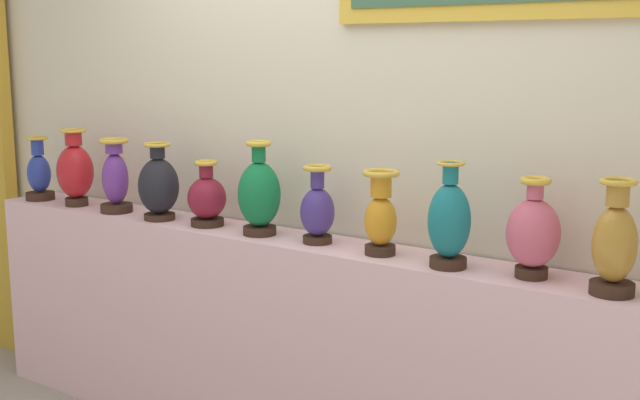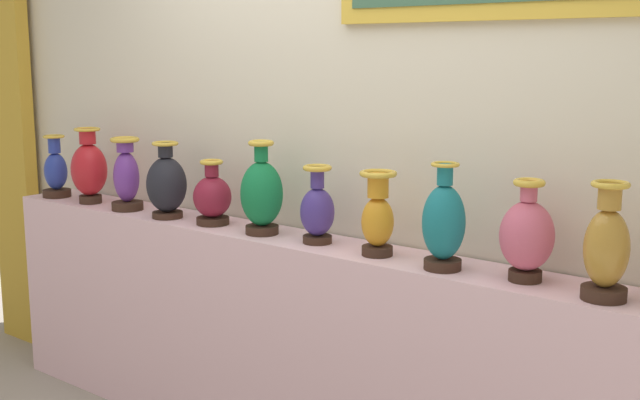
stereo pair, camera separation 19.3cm
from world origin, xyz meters
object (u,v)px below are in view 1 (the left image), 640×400
Objects in this scene: vase_violet at (115,178)px; vase_teal at (449,222)px; vase_onyx at (159,186)px; vase_ochre at (615,244)px; vase_rose at (533,233)px; vase_indigo at (317,210)px; vase_burgundy at (207,198)px; vase_emerald at (259,195)px; vase_cobalt at (39,174)px; vase_amber at (381,215)px; vase_crimson at (75,171)px.

vase_teal is at bearing -0.20° from vase_violet.
vase_ochre is at bearing -0.05° from vase_onyx.
vase_rose is (0.30, 0.04, -0.01)m from vase_teal.
vase_onyx is 0.88m from vase_indigo.
vase_ochre is at bearing -0.18° from vase_violet.
vase_indigo is at bearing 1.01° from vase_burgundy.
vase_emerald reaches higher than vase_violet.
vase_emerald is at bearing 0.77° from vase_cobalt.
vase_rose is 0.93× the size of vase_ochre.
vase_emerald reaches higher than vase_amber.
vase_violet is 1.18m from vase_indigo.
vase_emerald reaches higher than vase_ochre.
vase_crimson is at bearing 179.64° from vase_onyx.
vase_cobalt is 1.13× the size of vase_burgundy.
vase_emerald reaches higher than vase_teal.
vase_teal reaches higher than vase_indigo.
vase_onyx is at bearing -0.36° from vase_crimson.
vase_crimson is 1.19× the size of vase_amber.
vase_ochre reaches higher than vase_indigo.
vase_onyx is (0.60, -0.00, -0.02)m from vase_crimson.
vase_violet reaches higher than vase_indigo.
vase_indigo is at bearing -179.80° from vase_rose.
vase_amber reaches higher than vase_indigo.
vase_amber is at bearing 175.79° from vase_teal.
vase_teal is at bearing -0.10° from vase_cobalt.
vase_crimson is at bearing -179.59° from vase_violet.
vase_rose is at bearing 1.00° from vase_violet.
vase_ochre is at bearing -0.11° from vase_cobalt.
vase_burgundy is at bearing 5.96° from vase_onyx.
vase_onyx reaches higher than vase_amber.
vase_emerald is 1.26× the size of vase_indigo.
vase_teal is at bearing -1.38° from vase_burgundy.
vase_burgundy is at bearing -179.48° from vase_rose.
vase_violet and vase_onyx have the same top height.
vase_emerald is at bearing 179.79° from vase_amber.
vase_indigo is (1.18, 0.03, -0.03)m from vase_violet.
vase_rose is (0.60, 0.02, 0.00)m from vase_amber.
vase_amber is (0.91, -0.01, 0.03)m from vase_burgundy.
vase_indigo is at bearing 176.73° from vase_amber.
vase_onyx is 1.02× the size of vase_rose.
vase_violet is at bearing 0.19° from vase_cobalt.
vase_burgundy is 0.92× the size of vase_indigo.
vase_violet is 1.03× the size of vase_rose.
vase_ochre is at bearing -0.12° from vase_crimson.
vase_indigo is (1.48, 0.04, -0.04)m from vase_crimson.
vase_violet reaches higher than vase_amber.
vase_burgundy is (0.58, 0.02, -0.04)m from vase_violet.
vase_crimson is 1.32× the size of vase_burgundy.
vase_crimson is 0.88m from vase_burgundy.
vase_emerald is at bearing 1.16° from vase_violet.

